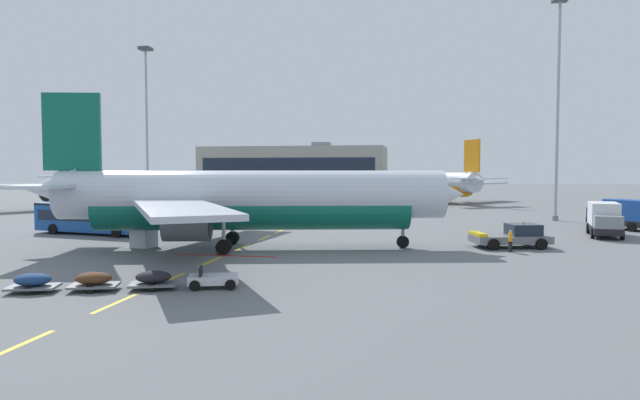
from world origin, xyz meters
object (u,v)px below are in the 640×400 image
object	(u,v)px
apron_shuttle_bus	(92,216)
fuel_service_truck	(623,214)
airliner_far_center	(432,183)
uld_cargo_container	(144,237)
airliner_foreground	(246,199)
airliner_mid_left	(87,185)
pushback_tug	(513,236)
apron_light_mast_near	(147,109)
apron_light_mast_far	(558,84)
baggage_train	(124,280)
ground_power_truck	(604,219)
ground_crew_worker	(510,240)

from	to	relation	value
apron_shuttle_bus	fuel_service_truck	size ratio (longest dim) A/B	1.71
airliner_far_center	uld_cargo_container	size ratio (longest dim) A/B	16.19
airliner_foreground	airliner_mid_left	bearing A→B (deg)	135.78
pushback_tug	uld_cargo_container	size ratio (longest dim) A/B	3.44
airliner_foreground	uld_cargo_container	size ratio (longest dim) A/B	18.29
pushback_tug	apron_light_mast_near	world-z (taller)	apron_light_mast_near
airliner_far_center	pushback_tug	bearing A→B (deg)	-85.40
pushback_tug	uld_cargo_container	distance (m)	29.79
airliner_foreground	airliner_far_center	bearing A→B (deg)	77.07
airliner_mid_left	fuel_service_truck	distance (m)	73.54
fuel_service_truck	uld_cargo_container	size ratio (longest dim) A/B	3.81
fuel_service_truck	apron_light_mast_far	world-z (taller)	apron_light_mast_far
baggage_train	ground_power_truck	bearing A→B (deg)	42.60
ground_crew_worker	uld_cargo_container	world-z (taller)	ground_crew_worker
ground_power_truck	apron_light_mast_far	distance (m)	22.16
pushback_tug	apron_light_mast_far	size ratio (longest dim) A/B	0.24
airliner_far_center	ground_power_truck	world-z (taller)	airliner_far_center
airliner_foreground	baggage_train	xyz separation A→B (m)	(-1.61, -15.66, -3.42)
pushback_tug	airliner_mid_left	xyz separation A→B (m)	(-58.22, 31.75, 3.05)
airliner_foreground	uld_cargo_container	distance (m)	8.99
ground_crew_worker	uld_cargo_container	size ratio (longest dim) A/B	0.89
apron_shuttle_bus	fuel_service_truck	world-z (taller)	fuel_service_truck
uld_cargo_container	airliner_foreground	bearing A→B (deg)	4.50
pushback_tug	baggage_train	world-z (taller)	pushback_tug
uld_cargo_container	apron_light_mast_near	xyz separation A→B (m)	(-21.24, 41.81, 15.14)
ground_power_truck	uld_cargo_container	distance (m)	41.73
apron_shuttle_bus	apron_light_mast_near	xyz separation A→B (m)	(-11.89, 34.23, 14.19)
fuel_service_truck	airliner_far_center	bearing A→B (deg)	111.44
airliner_mid_left	apron_light_mast_near	xyz separation A→B (m)	(7.66, 4.86, 11.98)
airliner_foreground	pushback_tug	world-z (taller)	airliner_foreground
airliner_far_center	apron_light_mast_near	distance (m)	54.50
airliner_foreground	ground_power_truck	distance (m)	33.79
fuel_service_truck	apron_light_mast_far	xyz separation A→B (m)	(-4.59, 9.44, 15.03)
airliner_foreground	apron_shuttle_bus	xyz separation A→B (m)	(-17.75, 6.92, -2.20)
ground_power_truck	airliner_far_center	bearing A→B (deg)	105.23
pushback_tug	airliner_mid_left	bearing A→B (deg)	151.40
baggage_train	uld_cargo_container	xyz separation A→B (m)	(-6.79, 15.00, 0.27)
ground_power_truck	apron_light_mast_far	bearing A→B (deg)	92.38
airliner_mid_left	apron_light_mast_far	distance (m)	68.73
fuel_service_truck	apron_light_mast_near	size ratio (longest dim) A/B	0.28
ground_power_truck	ground_crew_worker	xyz separation A→B (m)	(-10.33, -12.12, -0.69)
airliner_far_center	fuel_service_truck	bearing A→B (deg)	-68.56
apron_shuttle_bus	airliner_foreground	bearing A→B (deg)	-21.30
airliner_foreground	apron_light_mast_far	distance (m)	44.47
airliner_foreground	apron_light_mast_far	xyz separation A→B (m)	(29.98, 30.27, 12.73)
pushback_tug	airliner_mid_left	size ratio (longest dim) A/B	0.21
apron_shuttle_bus	apron_light_mast_far	bearing A→B (deg)	26.07
apron_shuttle_bus	baggage_train	world-z (taller)	apron_shuttle_bus
airliner_mid_left	fuel_service_truck	bearing A→B (deg)	-12.14
ground_crew_worker	apron_light_mast_near	size ratio (longest dim) A/B	0.07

